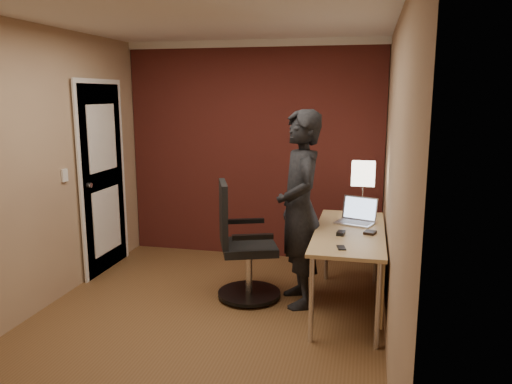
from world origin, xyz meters
TOP-DOWN VIEW (x-y plane):
  - room at (-0.27, 1.54)m, footprint 4.00×4.00m
  - desk at (1.25, 0.61)m, footprint 0.60×1.50m
  - desk_lamp at (1.27, 1.17)m, footprint 0.22×0.22m
  - laptop at (1.24, 0.91)m, footprint 0.40×0.35m
  - mouse at (1.11, 0.45)m, footprint 0.07×0.11m
  - phone at (1.14, 0.08)m, footprint 0.08×0.13m
  - wallet at (1.35, 0.54)m, footprint 0.12×0.13m
  - office_chair at (0.19, 0.63)m, footprint 0.64×0.69m
  - person at (0.73, 0.65)m, footprint 0.62×0.75m

SIDE VIEW (x-z plane):
  - office_chair at x=0.19m, z-range -0.06..1.03m
  - desk at x=1.25m, z-range 0.24..0.97m
  - phone at x=1.14m, z-range 0.73..0.74m
  - wallet at x=1.35m, z-range 0.73..0.75m
  - mouse at x=1.11m, z-range 0.73..0.76m
  - laptop at x=1.24m, z-range 0.68..0.91m
  - person at x=0.73m, z-range 0.00..1.78m
  - desk_lamp at x=1.27m, z-range 0.88..1.41m
  - room at x=-0.27m, z-range -0.63..3.37m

